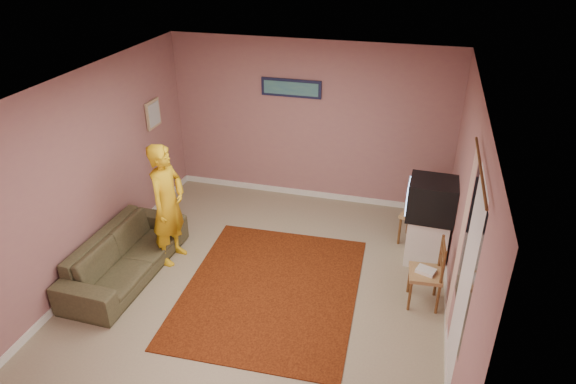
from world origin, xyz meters
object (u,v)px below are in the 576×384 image
(sofa, at_px, (126,255))
(person, at_px, (168,204))
(tv_cabinet, at_px, (426,238))
(chair_b, at_px, (427,266))
(crt_tv, at_px, (432,199))
(chair_a, at_px, (419,208))

(sofa, relative_size, person, 1.18)
(tv_cabinet, relative_size, chair_b, 1.42)
(crt_tv, height_order, chair_a, crt_tv)
(crt_tv, distance_m, chair_a, 0.57)
(tv_cabinet, relative_size, crt_tv, 1.07)
(sofa, xyz_separation_m, person, (0.42, 0.48, 0.55))
(chair_a, relative_size, sofa, 0.26)
(tv_cabinet, xyz_separation_m, chair_a, (-0.14, 0.41, 0.23))
(tv_cabinet, relative_size, sofa, 0.34)
(tv_cabinet, xyz_separation_m, sofa, (-3.75, -1.35, -0.05))
(crt_tv, bearing_deg, chair_a, 110.62)
(person, bearing_deg, sofa, 144.61)
(tv_cabinet, bearing_deg, crt_tv, 177.94)
(chair_a, distance_m, person, 3.44)
(chair_a, height_order, sofa, chair_a)
(crt_tv, bearing_deg, sofa, -158.14)
(tv_cabinet, bearing_deg, chair_a, 109.33)
(tv_cabinet, relative_size, person, 0.40)
(chair_a, bearing_deg, chair_b, -66.14)
(tv_cabinet, xyz_separation_m, person, (-3.33, -0.86, 0.50))
(chair_b, relative_size, person, 0.28)
(crt_tv, distance_m, person, 3.43)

